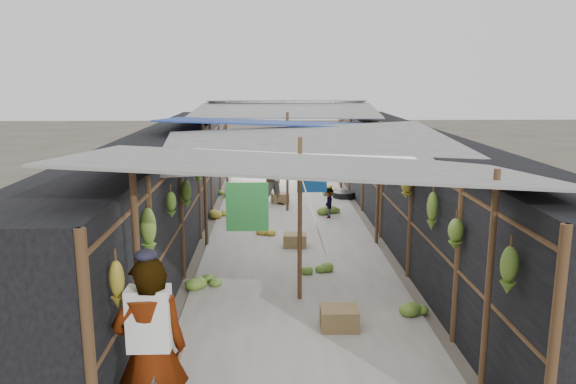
{
  "coord_description": "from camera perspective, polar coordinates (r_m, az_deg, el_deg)",
  "views": [
    {
      "loc": [
        -0.46,
        -5.42,
        3.51
      ],
      "look_at": [
        -0.1,
        5.45,
        1.25
      ],
      "focal_mm": 35.0,
      "sensor_mm": 36.0,
      "label": 1
    }
  ],
  "objects": [
    {
      "name": "aisle_slab",
      "position": [
        12.43,
        0.31,
        -4.62
      ],
      "size": [
        3.6,
        16.0,
        0.02
      ],
      "primitive_type": "cube",
      "color": "#9E998E",
      "rests_on": "ground"
    },
    {
      "name": "black_basin",
      "position": [
        16.47,
        5.69,
        -0.3
      ],
      "size": [
        0.64,
        0.64,
        0.19
      ],
      "primitive_type": "cylinder",
      "color": "black",
      "rests_on": "ground"
    },
    {
      "name": "floor_bananas",
      "position": [
        13.35,
        -1.04,
        -2.88
      ],
      "size": [
        4.0,
        9.02,
        0.32
      ],
      "color": "#A4902A",
      "rests_on": "ground"
    },
    {
      "name": "market_canopy",
      "position": [
        12.3,
        0.39,
        6.6
      ],
      "size": [
        5.62,
        15.2,
        2.77
      ],
      "color": "brown",
      "rests_on": "ground"
    },
    {
      "name": "stall_left",
      "position": [
        12.36,
        -12.29,
        0.45
      ],
      "size": [
        1.4,
        15.0,
        2.3
      ],
      "primitive_type": "cube",
      "color": "black",
      "rests_on": "ground"
    },
    {
      "name": "crate_back",
      "position": [
        15.69,
        -0.81,
        -0.65
      ],
      "size": [
        0.52,
        0.45,
        0.29
      ],
      "primitive_type": "cube",
      "rotation": [
        0.0,
        0.0,
        0.18
      ],
      "color": "olive",
      "rests_on": "ground"
    },
    {
      "name": "vendor_elderly",
      "position": [
        5.66,
        -13.75,
        -15.52
      ],
      "size": [
        0.78,
        0.61,
        1.89
      ],
      "primitive_type": "imported",
      "rotation": [
        0.0,
        0.0,
        3.39
      ],
      "color": "white",
      "rests_on": "ground"
    },
    {
      "name": "crate_mid",
      "position": [
        8.11,
        5.23,
        -12.7
      ],
      "size": [
        0.54,
        0.43,
        0.32
      ],
      "primitive_type": "cube",
      "rotation": [
        0.0,
        0.0,
        -0.02
      ],
      "color": "olive",
      "rests_on": "ground"
    },
    {
      "name": "hanging_bananas",
      "position": [
        11.69,
        1.12,
        2.49
      ],
      "size": [
        3.95,
        14.21,
        0.75
      ],
      "color": "#A4902A",
      "rests_on": "ground"
    },
    {
      "name": "shopper_blue",
      "position": [
        15.25,
        -1.16,
        1.53
      ],
      "size": [
        0.98,
        0.9,
        1.62
      ],
      "primitive_type": "imported",
      "rotation": [
        0.0,
        0.0,
        0.47
      ],
      "color": "#2039A3",
      "rests_on": "ground"
    },
    {
      "name": "crate_near",
      "position": [
        11.72,
        0.72,
        -4.96
      ],
      "size": [
        0.5,
        0.41,
        0.29
      ],
      "primitive_type": "cube",
      "rotation": [
        0.0,
        0.0,
        -0.07
      ],
      "color": "olive",
      "rests_on": "ground"
    },
    {
      "name": "stall_right",
      "position": [
        12.56,
        12.73,
        0.61
      ],
      "size": [
        1.4,
        15.0,
        2.3
      ],
      "primitive_type": "cube",
      "color": "black",
      "rests_on": "ground"
    },
    {
      "name": "vendor_seated",
      "position": [
        14.01,
        4.08,
        -1.1
      ],
      "size": [
        0.31,
        0.53,
        0.81
      ],
      "primitive_type": "imported",
      "rotation": [
        0.0,
        0.0,
        -1.6
      ],
      "color": "#4E4843",
      "rests_on": "ground"
    }
  ]
}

